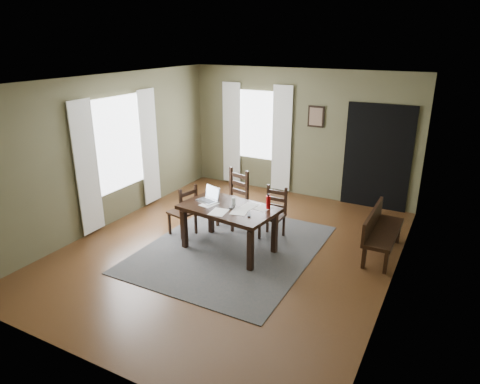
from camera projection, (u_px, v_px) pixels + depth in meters
The scene contains 26 objects.
ground at pixel (231, 249), 7.05m from camera, with size 5.00×6.00×0.01m.
room_shell at pixel (231, 142), 6.43m from camera, with size 5.02×6.02×2.71m.
rug at pixel (231, 248), 7.05m from camera, with size 2.60×3.20×0.01m.
dining_table at pixel (229, 212), 6.79m from camera, with size 1.59×1.07×0.75m.
chair_end at pixel (184, 211), 7.39m from camera, with size 0.48×0.48×0.92m.
chair_back_left at pixel (234, 199), 7.77m from camera, with size 0.55×0.55×1.04m.
chair_back_right at pixel (273, 214), 7.33m from camera, with size 0.40×0.40×0.88m.
bench at pixel (380, 229), 6.74m from camera, with size 0.42×1.32×0.74m.
laptop at pixel (210, 197), 7.00m from camera, with size 0.41×0.36×0.23m.
computer_mouse at pixel (232, 208), 6.68m from camera, with size 0.06×0.10×0.03m, color #3F3F42.
tv_remote at pixel (249, 214), 6.45m from camera, with size 0.05×0.18×0.02m, color black.
drinking_glass at pixel (234, 202), 6.76m from camera, with size 0.06×0.06×0.14m, color silver.
water_bottle at pixel (268, 202), 6.65m from camera, with size 0.08×0.08×0.24m.
paper_a at pixel (209, 204), 6.86m from camera, with size 0.21×0.28×0.00m, color white.
paper_b at pixel (240, 211), 6.58m from camera, with size 0.24×0.32×0.00m, color white.
paper_c at pixel (249, 206), 6.78m from camera, with size 0.21×0.27×0.00m, color white.
paper_d at pixel (264, 208), 6.72m from camera, with size 0.21×0.28×0.00m, color white.
paper_e at pixel (219, 212), 6.55m from camera, with size 0.24×0.32×0.00m, color white.
window_left at pixel (118, 144), 7.81m from camera, with size 0.01×1.30×1.70m.
window_back at pixel (257, 125), 9.46m from camera, with size 1.00×0.01×1.50m.
curtain_left_near at pixel (87, 169), 7.20m from camera, with size 0.03×0.48×2.30m.
curtain_left_far at pixel (149, 148), 8.56m from camera, with size 0.03×0.48×2.30m.
curtain_back_left at pixel (232, 134), 9.79m from camera, with size 0.44×0.03×2.30m.
curtain_back_right at pixel (282, 139), 9.25m from camera, with size 0.44×0.03×2.30m.
framed_picture at pixel (316, 117), 8.76m from camera, with size 0.34×0.03×0.44m.
doorway_back at pixel (377, 157), 8.43m from camera, with size 1.30×0.03×2.10m.
Camera 1 is at (3.08, -5.50, 3.29)m, focal length 32.00 mm.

